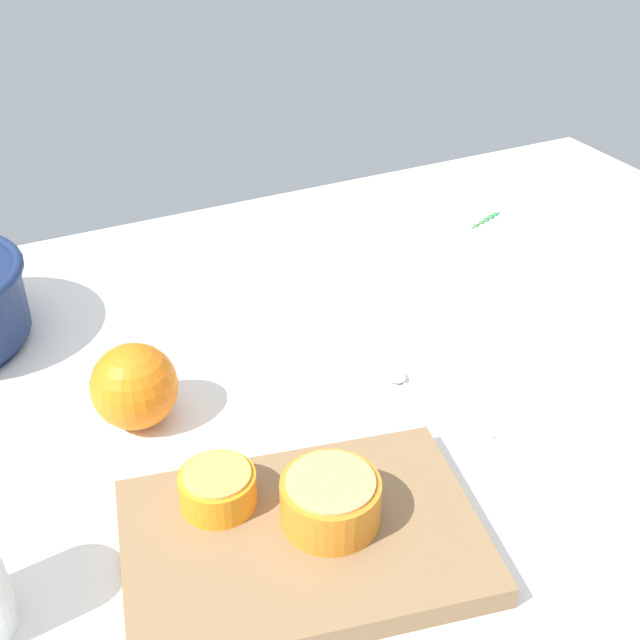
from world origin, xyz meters
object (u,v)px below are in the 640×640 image
cutting_board (302,541)px  loose_orange_1 (134,386)px  orange_half_0 (330,500)px  spoon (417,389)px  orange_half_1 (218,488)px

cutting_board → loose_orange_1: 23.84cm
orange_half_0 → spoon: size_ratio=0.57×
orange_half_0 → loose_orange_1: size_ratio=0.97×
orange_half_1 → loose_orange_1: size_ratio=0.76×
loose_orange_1 → spoon: bearing=-16.9°
loose_orange_1 → spoon: loose_orange_1 is taller
orange_half_1 → spoon: bearing=17.8°
cutting_board → orange_half_0: (2.68, 0.21, 3.23)cm
cutting_board → orange_half_1: (-4.99, 6.08, 2.74)cm
cutting_board → spoon: size_ratio=1.98×
spoon → orange_half_0: bearing=-141.0°
orange_half_0 → loose_orange_1: (-10.34, 22.14, -0.03)cm
orange_half_1 → loose_orange_1: (-2.67, 16.28, 0.47)cm
cutting_board → orange_half_1: size_ratio=4.45×
orange_half_1 → spoon: 26.21cm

